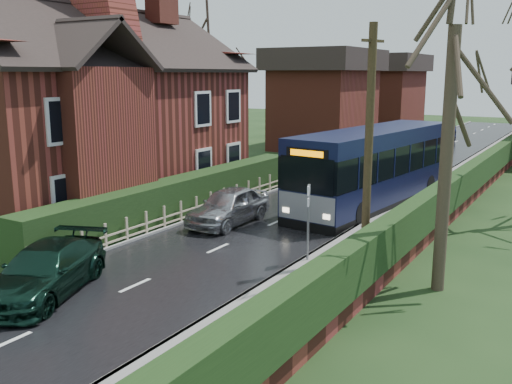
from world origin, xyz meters
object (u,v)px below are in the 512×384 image
Objects in this scene: car_green at (45,271)px; bus_stop_sign at (308,212)px; brick_house at (89,106)px; bus at (374,168)px; telegraph_pole at (369,147)px; car_silver at (229,206)px.

bus_stop_sign is (4.85, 5.83, 0.99)m from car_green.
brick_house is at bearing 108.48° from car_green.
telegraph_pole is at bearing -65.62° from bus.
brick_house reaches higher than bus_stop_sign.
bus_stop_sign is (1.05, -8.75, -0.03)m from bus.
car_silver is at bearing -115.19° from bus.
car_silver is 5.56m from bus_stop_sign.
car_green is (7.13, -8.43, -3.71)m from brick_house.
car_green is (-3.80, -14.58, -1.02)m from bus.
brick_house is at bearing 147.75° from bus_stop_sign.
bus_stop_sign is at bearing -12.26° from brick_house.
brick_house reaches higher than car_silver.
bus reaches higher than car_green.
car_green is at bearing -115.47° from telegraph_pole.
bus is 7.13m from car_silver.
telegraph_pole is at bearing 24.08° from car_green.
brick_house is 12.83m from bus.
telegraph_pole reaches higher than bus_stop_sign.
car_green is at bearing -49.77° from brick_house.
car_silver is 8.56m from car_green.
car_silver is 1.68× the size of bus_stop_sign.
bus is 15.10m from car_green.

